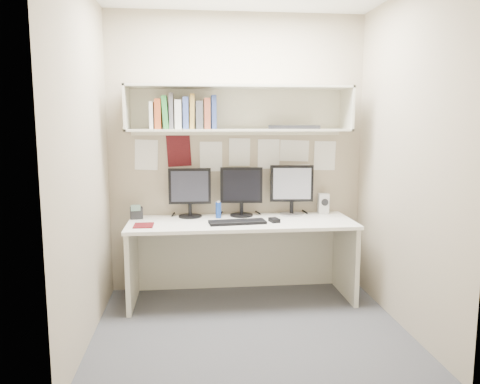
{
  "coord_description": "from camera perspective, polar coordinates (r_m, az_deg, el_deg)",
  "views": [
    {
      "loc": [
        -0.45,
        -3.41,
        1.59
      ],
      "look_at": [
        -0.04,
        0.35,
        1.03
      ],
      "focal_mm": 35.0,
      "sensor_mm": 36.0,
      "label": 1
    }
  ],
  "objects": [
    {
      "name": "blue_bottle",
      "position": [
        4.28,
        -2.65,
        -2.2
      ],
      "size": [
        0.05,
        0.05,
        0.16
      ],
      "color": "navy",
      "rests_on": "desk"
    },
    {
      "name": "desk",
      "position": [
        4.27,
        0.16,
        -8.29
      ],
      "size": [
        2.0,
        0.7,
        0.73
      ],
      "color": "white",
      "rests_on": "floor"
    },
    {
      "name": "keyboard",
      "position": [
        4.06,
        -0.33,
        -3.69
      ],
      "size": [
        0.5,
        0.22,
        0.02
      ],
      "primitive_type": "cube",
      "rotation": [
        0.0,
        0.0,
        0.1
      ],
      "color": "black",
      "rests_on": "desk"
    },
    {
      "name": "wall_left",
      "position": [
        3.51,
        -18.51,
        3.2
      ],
      "size": [
        0.02,
        2.0,
        2.6
      ],
      "primitive_type": "cube",
      "color": "tan",
      "rests_on": "ground"
    },
    {
      "name": "maroon_notebook",
      "position": [
        4.04,
        -11.67,
        -4.0
      ],
      "size": [
        0.16,
        0.2,
        0.01
      ],
      "primitive_type": "cube",
      "rotation": [
        0.0,
        0.0,
        0.0
      ],
      "color": "#520E12",
      "rests_on": "desk"
    },
    {
      "name": "wall_front",
      "position": [
        2.47,
        4.35,
        1.62
      ],
      "size": [
        2.4,
        0.02,
        2.6
      ],
      "primitive_type": "cube",
      "color": "tan",
      "rests_on": "ground"
    },
    {
      "name": "wall_right",
      "position": [
        3.8,
        19.62,
        3.51
      ],
      "size": [
        0.02,
        2.0,
        2.6
      ],
      "primitive_type": "cube",
      "color": "tan",
      "rests_on": "ground"
    },
    {
      "name": "floor",
      "position": [
        3.79,
        1.27,
        -16.41
      ],
      "size": [
        2.4,
        2.0,
        0.01
      ],
      "primitive_type": "cube",
      "color": "#414246",
      "rests_on": "ground"
    },
    {
      "name": "wall_back",
      "position": [
        4.45,
        -0.33,
        4.63
      ],
      "size": [
        2.4,
        0.02,
        2.6
      ],
      "primitive_type": "cube",
      "color": "tan",
      "rests_on": "ground"
    },
    {
      "name": "hutch_tray",
      "position": [
        4.32,
        6.59,
        7.87
      ],
      "size": [
        0.49,
        0.26,
        0.03
      ],
      "primitive_type": "cube",
      "rotation": [
        0.0,
        0.0,
        -0.18
      ],
      "color": "black",
      "rests_on": "overhead_hutch"
    },
    {
      "name": "monitor_left",
      "position": [
        4.33,
        -6.14,
        0.19
      ],
      "size": [
        0.39,
        0.21,
        0.45
      ],
      "rotation": [
        0.0,
        0.0,
        -0.04
      ],
      "color": "black",
      "rests_on": "desk"
    },
    {
      "name": "monitor_center",
      "position": [
        4.35,
        0.18,
        0.31
      ],
      "size": [
        0.39,
        0.22,
        0.46
      ],
      "rotation": [
        0.0,
        0.0,
        -0.11
      ],
      "color": "black",
      "rests_on": "desk"
    },
    {
      "name": "book_stack",
      "position": [
        4.19,
        -6.88,
        9.49
      ],
      "size": [
        0.58,
        0.19,
        0.31
      ],
      "color": "silver",
      "rests_on": "overhead_hutch"
    },
    {
      "name": "speaker",
      "position": [
        4.57,
        10.12,
        -1.37
      ],
      "size": [
        0.1,
        0.11,
        0.19
      ],
      "rotation": [
        0.0,
        0.0,
        -0.07
      ],
      "color": "beige",
      "rests_on": "desk"
    },
    {
      "name": "monitor_right",
      "position": [
        4.43,
        6.32,
        0.49
      ],
      "size": [
        0.41,
        0.22,
        0.47
      ],
      "rotation": [
        0.0,
        0.0,
        -0.1
      ],
      "color": "#A5A5AA",
      "rests_on": "desk"
    },
    {
      "name": "overhead_hutch",
      "position": [
        4.3,
        -0.15,
        10.11
      ],
      "size": [
        2.0,
        0.38,
        0.4
      ],
      "color": "beige",
      "rests_on": "wall_back"
    },
    {
      "name": "mouse",
      "position": [
        4.13,
        4.19,
        -3.44
      ],
      "size": [
        0.09,
        0.13,
        0.03
      ],
      "primitive_type": "cube",
      "rotation": [
        0.0,
        0.0,
        0.23
      ],
      "color": "black",
      "rests_on": "desk"
    },
    {
      "name": "desk_phone",
      "position": [
        4.36,
        -12.52,
        -2.5
      ],
      "size": [
        0.13,
        0.12,
        0.14
      ],
      "rotation": [
        0.0,
        0.0,
        0.16
      ],
      "color": "black",
      "rests_on": "desk"
    },
    {
      "name": "pinned_papers",
      "position": [
        4.44,
        -0.32,
        3.99
      ],
      "size": [
        1.92,
        0.01,
        0.48
      ],
      "primitive_type": null,
      "color": "white",
      "rests_on": "wall_back"
    }
  ]
}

